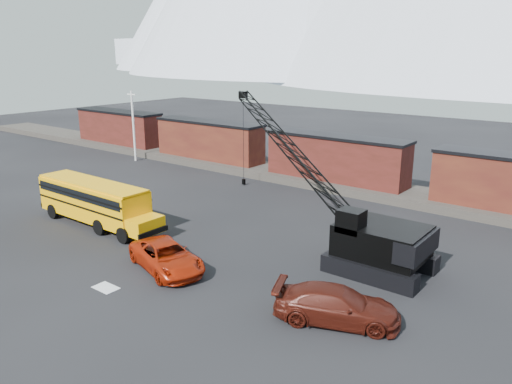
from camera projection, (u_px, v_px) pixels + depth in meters
ground at (156, 262)px, 30.12m from camera, size 160.00×160.00×0.00m
gravel_berm at (335, 183)px, 46.77m from camera, size 120.00×5.00×0.70m
boxcar_west_far at (119, 127)px, 64.96m from camera, size 13.70×3.10×4.17m
boxcar_west_near at (209, 140)px, 55.54m from camera, size 13.70×3.10×4.17m
boxcar_mid at (336, 158)px, 46.11m from camera, size 13.70×3.10×4.17m
utility_pole at (133, 125)px, 56.83m from camera, size 1.40×0.24×8.00m
snow_patch at (106, 288)px, 26.78m from camera, size 1.40×0.90×0.02m
school_bus at (96, 201)px, 36.05m from camera, size 11.65×2.65×3.19m
red_pickup at (167, 257)px, 28.81m from camera, size 6.33×4.29×1.61m
maroon_suv at (337, 305)px, 23.23m from camera, size 6.34×4.46×1.70m
crawler_crane at (288, 147)px, 37.00m from camera, size 21.59×12.68×8.97m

